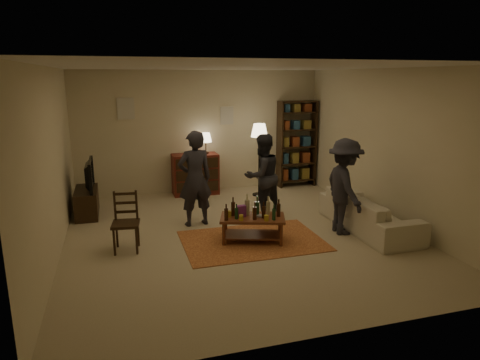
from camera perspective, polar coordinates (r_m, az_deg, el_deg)
name	(u,v)px	position (r m, az deg, el deg)	size (l,w,h in m)	color
floor	(238,234)	(7.16, -0.23, -7.27)	(6.00, 6.00, 0.00)	#C6B793
room_shell	(171,112)	(9.51, -9.17, 8.98)	(6.00, 6.00, 6.00)	beige
rug	(252,241)	(6.89, 1.67, -8.09)	(2.20, 1.50, 0.01)	brown
coffee_table	(252,219)	(6.76, 1.63, -5.19)	(1.13, 0.84, 0.75)	brown
dining_chair	(126,219)	(6.64, -14.98, -5.10)	(0.44, 0.44, 0.91)	#312010
tv_stand	(87,195)	(8.53, -19.78, -1.95)	(0.40, 1.00, 1.06)	#312010
dresser	(196,173)	(9.52, -5.93, 0.93)	(1.00, 0.50, 1.36)	maroon
bookshelf	(297,143)	(10.20, 7.54, 4.92)	(0.90, 0.34, 2.02)	#312010
floor_lamp	(259,135)	(9.21, 2.59, 5.98)	(0.36, 0.36, 1.58)	black
sofa	(369,213)	(7.61, 16.80, -4.17)	(2.08, 0.81, 0.61)	beige
person_left	(195,179)	(7.43, -6.04, 0.17)	(0.61, 0.40, 1.67)	#27262E
person_right	(262,176)	(7.90, 2.97, 0.58)	(0.75, 0.59, 1.55)	#26272E
person_by_sofa	(344,187)	(7.22, 13.75, -0.88)	(1.03, 0.59, 1.59)	#28272F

